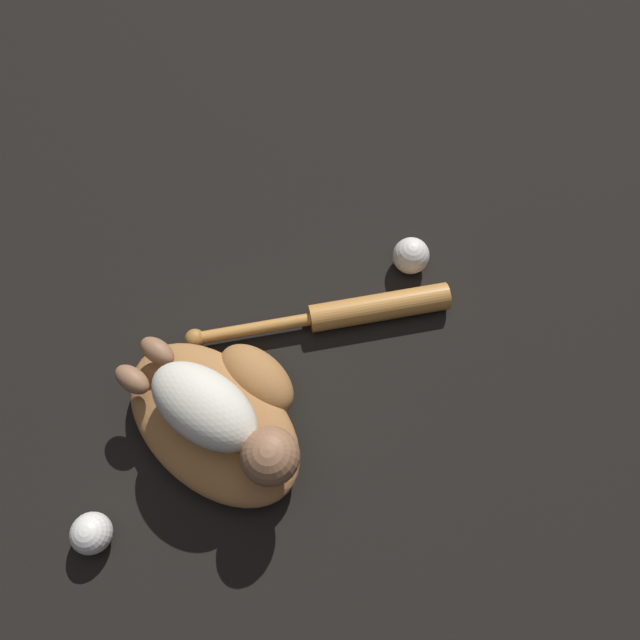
# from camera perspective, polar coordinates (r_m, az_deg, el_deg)

# --- Properties ---
(ground_plane) EXTENTS (6.00, 6.00, 0.00)m
(ground_plane) POSITION_cam_1_polar(r_m,az_deg,el_deg) (1.13, -6.91, -9.55)
(ground_plane) COLOR black
(baseball_glove) EXTENTS (0.39, 0.31, 0.09)m
(baseball_glove) POSITION_cam_1_polar(r_m,az_deg,el_deg) (1.09, -9.07, -8.51)
(baseball_glove) COLOR #A8703D
(baseball_glove) RESTS_ON ground
(baby_figure) EXTENTS (0.35, 0.19, 0.10)m
(baby_figure) POSITION_cam_1_polar(r_m,az_deg,el_deg) (1.00, -9.44, -8.61)
(baby_figure) COLOR silver
(baby_figure) RESTS_ON baseball_glove
(baseball_bat) EXTENTS (0.24, 0.47, 0.05)m
(baseball_bat) POSITION_cam_1_polar(r_m,az_deg,el_deg) (1.17, 2.95, 0.74)
(baseball_bat) COLOR #C6843D
(baseball_bat) RESTS_ON ground
(baseball) EXTENTS (0.07, 0.07, 0.07)m
(baseball) POSITION_cam_1_polar(r_m,az_deg,el_deg) (1.23, 8.32, 5.84)
(baseball) COLOR white
(baseball) RESTS_ON ground
(baseball_spare) EXTENTS (0.07, 0.07, 0.07)m
(baseball_spare) POSITION_cam_1_polar(r_m,az_deg,el_deg) (1.12, -20.17, -17.83)
(baseball_spare) COLOR white
(baseball_spare) RESTS_ON ground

